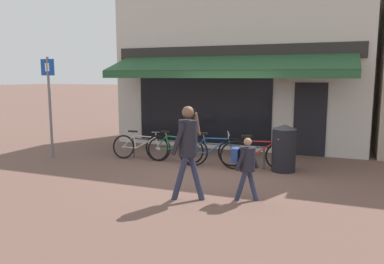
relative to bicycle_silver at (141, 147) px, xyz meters
The scene contains 11 objects.
ground_plane 2.35m from the bicycle_silver, 18.31° to the right, with size 160.00×160.00×0.00m, color brown.
shop_front 4.86m from the bicycle_silver, 63.28° to the left, with size 7.98×4.44×5.75m.
bike_rack_rail 1.53m from the bicycle_silver, ahead, with size 3.78×0.04×0.57m.
bicycle_silver is the anchor object (origin of this frame).
bicycle_green 0.97m from the bicycle_silver, ahead, with size 1.69×0.52×0.85m.
bicycle_blue 2.10m from the bicycle_silver, ahead, with size 1.65×0.70×0.88m.
bicycle_red 3.23m from the bicycle_silver, ahead, with size 1.79×0.73×0.90m.
pedestrian_adult 3.72m from the bicycle_silver, 46.94° to the right, with size 0.61×0.56×1.76m.
pedestrian_child 4.19m from the bicycle_silver, 33.46° to the right, with size 0.52×0.42×1.19m.
litter_bin 3.85m from the bicycle_silver, ahead, with size 0.58×0.58×1.14m.
parking_sign 2.85m from the bicycle_silver, 162.58° to the right, with size 0.44×0.07×2.80m.
Camera 1 is at (2.82, -8.16, 2.28)m, focal length 35.00 mm.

